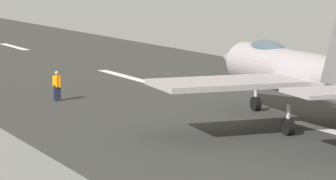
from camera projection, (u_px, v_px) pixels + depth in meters
name	position (u px, v px, depth m)	size (l,w,h in m)	color
fighter_jet	(300.00, 72.00, 39.79)	(16.86, 15.00, 5.71)	#9E989F
crew_person	(57.00, 86.00, 47.72)	(0.68, 0.39, 1.68)	#1E2338
marker_cone_far	(244.00, 60.00, 67.26)	(0.44, 0.44, 0.55)	orange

